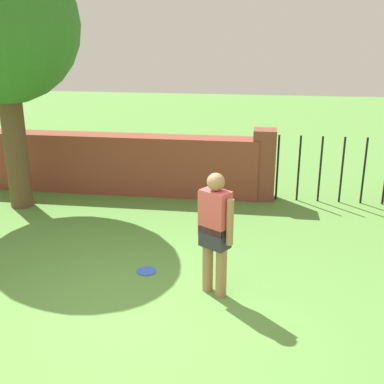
{
  "coord_description": "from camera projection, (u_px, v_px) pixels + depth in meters",
  "views": [
    {
      "loc": [
        1.39,
        -4.72,
        3.29
      ],
      "look_at": [
        0.44,
        1.91,
        1.0
      ],
      "focal_mm": 45.81,
      "sensor_mm": 36.0,
      "label": 1
    }
  ],
  "objects": [
    {
      "name": "ground_plane",
      "position": [
        131.0,
        325.0,
        5.67
      ],
      "size": [
        40.0,
        40.0,
        0.0
      ],
      "primitive_type": "plane",
      "color": "#568C3D"
    },
    {
      "name": "brick_wall",
      "position": [
        117.0,
        164.0,
        10.0
      ],
      "size": [
        5.74,
        0.5,
        1.2
      ],
      "primitive_type": "cube",
      "color": "brown",
      "rests_on": "ground"
    },
    {
      "name": "tree",
      "position": [
        1.0,
        27.0,
        8.36
      ],
      "size": [
        2.69,
        2.69,
        4.64
      ],
      "color": "brown",
      "rests_on": "ground"
    },
    {
      "name": "person",
      "position": [
        215.0,
        229.0,
        6.05
      ],
      "size": [
        0.47,
        0.38,
        1.62
      ],
      "rotation": [
        0.0,
        0.0,
        2.56
      ],
      "color": "#9E704C",
      "rests_on": "ground"
    },
    {
      "name": "fence_gate",
      "position": [
        331.0,
        167.0,
        9.39
      ],
      "size": [
        3.02,
        0.44,
        1.4
      ],
      "color": "brown",
      "rests_on": "ground"
    },
    {
      "name": "frisbee_blue",
      "position": [
        146.0,
        271.0,
        6.88
      ],
      "size": [
        0.27,
        0.27,
        0.02
      ],
      "primitive_type": "cylinder",
      "color": "blue",
      "rests_on": "ground"
    }
  ]
}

